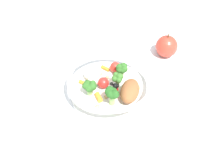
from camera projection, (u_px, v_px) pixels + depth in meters
The scene contains 3 objects.
ground_plane at pixel (111, 94), 0.74m from camera, with size 2.40×2.40×0.00m, color white.
food_container at pixel (111, 84), 0.72m from camera, with size 0.22×0.22×0.06m.
loose_apple at pixel (167, 46), 0.82m from camera, with size 0.06×0.06×0.08m.
Camera 1 is at (0.48, -0.09, 0.55)m, focal length 45.09 mm.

